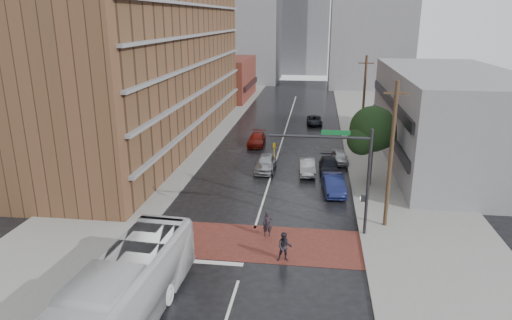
% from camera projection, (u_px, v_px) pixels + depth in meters
% --- Properties ---
extents(ground, '(160.00, 160.00, 0.00)m').
position_uv_depth(ground, '(249.00, 246.00, 28.65)').
color(ground, black).
rests_on(ground, ground).
extents(crosswalk, '(14.00, 5.00, 0.02)m').
position_uv_depth(crosswalk, '(250.00, 242.00, 29.12)').
color(crosswalk, maroon).
rests_on(crosswalk, ground).
extents(sidewalk_west, '(9.00, 90.00, 0.15)m').
position_uv_depth(sidewalk_west, '(184.00, 139.00, 53.75)').
color(sidewalk_west, gray).
rests_on(sidewalk_west, ground).
extents(sidewalk_east, '(9.00, 90.00, 0.15)m').
position_uv_depth(sidewalk_east, '(384.00, 146.00, 50.80)').
color(sidewalk_east, gray).
rests_on(sidewalk_east, ground).
extents(apartment_block, '(10.00, 44.00, 28.00)m').
position_uv_depth(apartment_block, '(153.00, 15.00, 48.97)').
color(apartment_block, brown).
rests_on(apartment_block, ground).
extents(storefront_west, '(8.00, 16.00, 7.00)m').
position_uv_depth(storefront_west, '(227.00, 79.00, 80.22)').
color(storefront_west, maroon).
rests_on(storefront_west, ground).
extents(building_east, '(11.00, 26.00, 9.00)m').
position_uv_depth(building_east, '(448.00, 117.00, 44.11)').
color(building_east, gray).
rests_on(building_east, ground).
extents(distant_tower_west, '(18.00, 16.00, 32.00)m').
position_uv_depth(distant_tower_west, '(238.00, 7.00, 99.45)').
color(distant_tower_west, gray).
rests_on(distant_tower_west, ground).
extents(distant_tower_center, '(12.00, 10.00, 24.00)m').
position_uv_depth(distant_tower_center, '(305.00, 25.00, 114.93)').
color(distant_tower_center, gray).
rests_on(distant_tower_center, ground).
extents(street_tree, '(4.20, 4.10, 6.90)m').
position_uv_depth(street_tree, '(373.00, 132.00, 37.53)').
color(street_tree, '#332319').
rests_on(street_tree, ground).
extents(signal_mast, '(6.50, 0.30, 7.20)m').
position_uv_depth(signal_mast, '(346.00, 166.00, 28.86)').
color(signal_mast, '#2D2D33').
rests_on(signal_mast, ground).
extents(utility_pole_near, '(1.60, 0.26, 10.00)m').
position_uv_depth(utility_pole_near, '(391.00, 155.00, 29.77)').
color(utility_pole_near, '#473321').
rests_on(utility_pole_near, ground).
extents(utility_pole_far, '(1.60, 0.26, 10.00)m').
position_uv_depth(utility_pole_far, '(364.00, 102.00, 48.69)').
color(utility_pole_far, '#473321').
rests_on(utility_pole_far, ground).
extents(transit_bus, '(3.63, 12.57, 3.46)m').
position_uv_depth(transit_bus, '(119.00, 299.00, 20.33)').
color(transit_bus, silver).
rests_on(transit_bus, ground).
extents(pedestrian_a, '(0.70, 0.54, 1.71)m').
position_uv_depth(pedestrian_a, '(268.00, 224.00, 29.72)').
color(pedestrian_a, black).
rests_on(pedestrian_a, ground).
extents(pedestrian_b, '(0.93, 0.76, 1.80)m').
position_uv_depth(pedestrian_b, '(285.00, 247.00, 26.67)').
color(pedestrian_b, black).
rests_on(pedestrian_b, ground).
extents(car_travel_a, '(1.87, 4.53, 1.54)m').
position_uv_depth(car_travel_a, '(265.00, 163.00, 42.54)').
color(car_travel_a, '#ACAFB4').
rests_on(car_travel_a, ground).
extents(car_travel_b, '(1.65, 4.07, 1.31)m').
position_uv_depth(car_travel_b, '(307.00, 167.00, 41.82)').
color(car_travel_b, '#ABAFB2').
rests_on(car_travel_b, ground).
extents(car_travel_c, '(1.90, 4.51, 1.30)m').
position_uv_depth(car_travel_c, '(257.00, 139.00, 51.30)').
color(car_travel_c, maroon).
rests_on(car_travel_c, ground).
extents(suv_travel, '(2.23, 4.37, 1.18)m').
position_uv_depth(suv_travel, '(314.00, 120.00, 61.00)').
color(suv_travel, black).
rests_on(suv_travel, ground).
extents(car_parked_near, '(2.05, 4.69, 1.50)m').
position_uv_depth(car_parked_near, '(334.00, 184.00, 37.18)').
color(car_parked_near, '#151C4B').
rests_on(car_parked_near, ground).
extents(car_parked_mid, '(1.86, 4.36, 1.25)m').
position_uv_depth(car_parked_mid, '(329.00, 166.00, 42.26)').
color(car_parked_mid, black).
rests_on(car_parked_mid, ground).
extents(car_parked_far, '(1.75, 3.74, 1.24)m').
position_uv_depth(car_parked_far, '(340.00, 157.00, 44.91)').
color(car_parked_far, '#969A9D').
rests_on(car_parked_far, ground).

